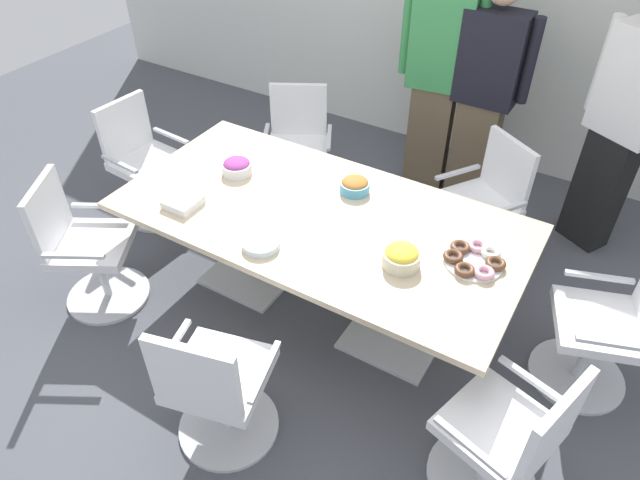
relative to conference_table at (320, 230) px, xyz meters
The scene contains 18 objects.
ground_plane 0.63m from the conference_table, ahead, with size 10.00×10.00×0.01m, color #4C4F56.
conference_table is the anchor object (origin of this frame).
office_chair_0 1.13m from the conference_table, 86.39° to the right, with size 0.66×0.66×0.91m.
office_chair_1 1.53m from the conference_table, 24.99° to the right, with size 0.67×0.67×0.91m.
office_chair_2 1.69m from the conference_table, ahead, with size 0.69×0.69×0.91m.
office_chair_3 1.24m from the conference_table, 55.39° to the left, with size 0.75×0.75×0.91m.
office_chair_4 1.28m from the conference_table, 129.03° to the left, with size 0.73×0.73×0.91m.
office_chair_5 1.70m from the conference_table, behind, with size 0.58×0.58×0.91m.
office_chair_6 1.50m from the conference_table, 151.41° to the right, with size 0.74×0.74×0.91m.
person_standing_0 1.72m from the conference_table, 89.48° to the left, with size 0.62×0.28×1.84m.
person_standing_1 1.76m from the conference_table, 77.08° to the left, with size 0.61×0.23×1.76m.
person_standing_2 2.13m from the conference_table, 50.29° to the left, with size 0.57×0.40×1.86m.
snack_bowl_pretzels 0.36m from the conference_table, 78.24° to the left, with size 0.18×0.18×0.10m.
snack_bowl_candy_mix 0.71m from the conference_table, behind, with size 0.19×0.19×0.10m.
snack_bowl_chips_yellow 0.64m from the conference_table, 15.08° to the right, with size 0.20×0.20×0.12m.
donut_platter 0.93m from the conference_table, ahead, with size 0.32×0.32×0.04m.
plate_stack 0.46m from the conference_table, 106.55° to the right, with size 0.21×0.21×0.04m.
napkin_pile 0.83m from the conference_table, 154.55° to the right, with size 0.19×0.19×0.05m, color white.
Camera 1 is at (1.38, -2.29, 2.79)m, focal length 32.28 mm.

